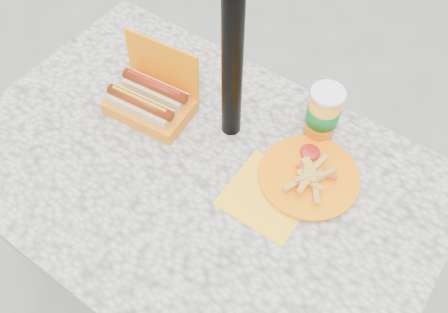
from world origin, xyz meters
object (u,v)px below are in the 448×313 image
Objects in this scene: hotdog_box at (150,100)px; fries_plate at (306,177)px; soda_cup at (323,114)px; umbrella_pole at (233,22)px.

fries_plate is at bearing 0.15° from hotdog_box.
soda_cup is at bearing 107.10° from fries_plate.
hotdog_box is 0.74× the size of fries_plate.
umbrella_pole is 6.92× the size of fries_plate.
umbrella_pole is 0.42m from fries_plate.
umbrella_pole is 0.35m from soda_cup.
umbrella_pole is 9.37× the size of hotdog_box.
hotdog_box is at bearing -174.32° from fries_plate.
umbrella_pole is at bearing -149.12° from soda_cup.
umbrella_pole is 0.38m from hotdog_box.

